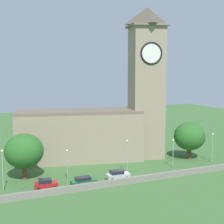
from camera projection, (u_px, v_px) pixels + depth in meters
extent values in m
plane|color=#3D6633|center=(98.00, 161.00, 80.48)|extent=(200.00, 200.00, 0.00)
cube|color=gray|center=(79.00, 137.00, 80.94)|extent=(30.04, 16.41, 10.88)
cube|color=#675C4A|center=(79.00, 112.00, 80.22)|extent=(29.86, 15.62, 0.70)
cube|color=gray|center=(146.00, 93.00, 82.66)|extent=(8.80, 8.80, 30.60)
cube|color=#736753|center=(147.00, 26.00, 80.74)|extent=(10.20, 10.20, 0.50)
pyramid|color=brown|center=(147.00, 16.00, 80.46)|extent=(9.24, 9.24, 4.02)
cylinder|color=white|center=(151.00, 53.00, 77.91)|extent=(4.58, 1.20, 4.68)
torus|color=black|center=(151.00, 53.00, 77.91)|extent=(5.06, 1.59, 5.10)
cylinder|color=white|center=(162.00, 54.00, 82.21)|extent=(1.20, 4.58, 4.68)
torus|color=black|center=(162.00, 54.00, 82.21)|extent=(1.59, 5.06, 5.10)
cube|color=gray|center=(132.00, 180.00, 64.61)|extent=(47.48, 0.70, 1.18)
cube|color=red|center=(46.00, 185.00, 61.61)|extent=(4.25, 2.37, 0.80)
cube|color=#1E232B|center=(45.00, 181.00, 61.46)|extent=(2.46, 1.91, 0.64)
cylinder|color=black|center=(53.00, 185.00, 62.91)|extent=(0.68, 0.42, 0.64)
cylinder|color=black|center=(55.00, 188.00, 61.16)|extent=(0.68, 0.42, 0.64)
cylinder|color=black|center=(38.00, 186.00, 62.16)|extent=(0.68, 0.42, 0.64)
cylinder|color=black|center=(39.00, 189.00, 60.40)|extent=(0.68, 0.42, 0.64)
cube|color=#1E6B38|center=(84.00, 182.00, 63.19)|extent=(4.80, 1.82, 0.77)
cube|color=#1E232B|center=(83.00, 178.00, 63.01)|extent=(2.69, 1.60, 0.61)
cylinder|color=black|center=(91.00, 181.00, 64.72)|extent=(0.62, 0.33, 0.62)
cylinder|color=black|center=(94.00, 184.00, 63.07)|extent=(0.62, 0.33, 0.62)
cylinder|color=black|center=(74.00, 184.00, 63.40)|extent=(0.62, 0.33, 0.62)
cylinder|color=black|center=(77.00, 187.00, 61.75)|extent=(0.62, 0.33, 0.62)
cube|color=silver|center=(118.00, 176.00, 66.76)|extent=(4.53, 2.03, 0.83)
cube|color=#1E232B|center=(117.00, 172.00, 66.59)|extent=(2.57, 1.72, 0.66)
cylinder|color=black|center=(123.00, 176.00, 68.19)|extent=(0.68, 0.36, 0.66)
cylinder|color=black|center=(127.00, 178.00, 66.51)|extent=(0.68, 0.36, 0.66)
cylinder|color=black|center=(109.00, 177.00, 67.11)|extent=(0.68, 0.36, 0.66)
cylinder|color=black|center=(112.00, 180.00, 65.43)|extent=(0.68, 0.36, 0.66)
cylinder|color=#9EA0A5|center=(3.00, 172.00, 59.76)|extent=(0.14, 0.14, 6.99)
sphere|color=#F4EFCC|center=(2.00, 151.00, 59.30)|extent=(0.44, 0.44, 0.44)
cylinder|color=#9EA0A5|center=(67.00, 167.00, 65.24)|extent=(0.14, 0.14, 5.71)
sphere|color=#F4EFCC|center=(67.00, 151.00, 64.86)|extent=(0.44, 0.44, 0.44)
cylinder|color=#9EA0A5|center=(127.00, 158.00, 70.37)|extent=(0.14, 0.14, 6.49)
sphere|color=#F4EFCC|center=(127.00, 141.00, 69.94)|extent=(0.44, 0.44, 0.44)
cylinder|color=#9EA0A5|center=(173.00, 155.00, 74.20)|extent=(0.14, 0.14, 5.82)
sphere|color=#F4EFCC|center=(173.00, 140.00, 73.81)|extent=(0.44, 0.44, 0.44)
cylinder|color=#9EA0A5|center=(212.00, 149.00, 79.02)|extent=(0.14, 0.14, 6.18)
sphere|color=#F4EFCC|center=(213.00, 134.00, 78.61)|extent=(0.44, 0.44, 0.44)
cylinder|color=brown|center=(25.00, 172.00, 67.11)|extent=(1.03, 1.03, 2.70)
ellipsoid|color=#286023|center=(24.00, 151.00, 66.60)|extent=(7.39, 7.39, 6.65)
cylinder|color=brown|center=(189.00, 153.00, 82.06)|extent=(1.02, 1.02, 2.65)
ellipsoid|color=#286023|center=(190.00, 136.00, 81.56)|extent=(7.27, 7.27, 6.54)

